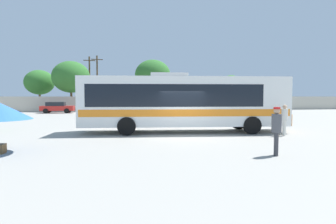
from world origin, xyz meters
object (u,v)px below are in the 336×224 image
at_px(roadside_tree_left, 39,82).
at_px(utility_pole_far, 97,82).
at_px(parked_car_rightmost_grey, 196,106).
at_px(roadside_tree_right, 231,84).
at_px(passenger_waiting_on_apron, 276,128).
at_px(parked_car_leftmost_red, 57,107).
at_px(attendant_by_bus_door, 285,118).
at_px(roadside_tree_midright, 153,75).
at_px(parked_car_second_grey, 110,107).
at_px(roadside_tree_midleft, 71,77).
at_px(parked_car_third_red, 149,107).
at_px(coach_bus_white_orange, 182,101).
at_px(utility_pole_near, 90,82).

bearing_deg(roadside_tree_left, utility_pole_far, -9.32).
bearing_deg(roadside_tree_left, parked_car_rightmost_grey, -21.56).
xyz_separation_m(roadside_tree_left, roadside_tree_right, (31.95, -0.08, 0.03)).
bearing_deg(passenger_waiting_on_apron, parked_car_leftmost_red, 114.62).
distance_m(attendant_by_bus_door, roadside_tree_midright, 32.75).
bearing_deg(roadside_tree_midright, passenger_waiting_on_apron, -90.20).
distance_m(roadside_tree_left, roadside_tree_right, 31.95).
height_order(utility_pole_far, roadside_tree_midright, utility_pole_far).
bearing_deg(roadside_tree_right, parked_car_rightmost_grey, -135.05).
relative_size(parked_car_second_grey, utility_pole_far, 0.52).
distance_m(roadside_tree_midleft, roadside_tree_right, 26.90).
distance_m(roadside_tree_midright, roadside_tree_right, 14.18).
bearing_deg(passenger_waiting_on_apron, parked_car_third_red, 92.77).
bearing_deg(roadside_tree_right, roadside_tree_midleft, -173.83).
height_order(parked_car_rightmost_grey, utility_pole_far, utility_pole_far).
bearing_deg(parked_car_leftmost_red, roadside_tree_midleft, 79.20).
bearing_deg(coach_bus_white_orange, parked_car_third_red, 88.79).
xyz_separation_m(coach_bus_white_orange, parked_car_leftmost_red, (-11.63, 22.21, -1.15)).
distance_m(utility_pole_near, utility_pole_far, 1.18).
bearing_deg(passenger_waiting_on_apron, coach_bus_white_orange, 104.56).
relative_size(attendant_by_bus_door, roadside_tree_right, 0.29).
height_order(attendant_by_bus_door, roadside_tree_midright, roadside_tree_midright).
height_order(coach_bus_white_orange, attendant_by_bus_door, coach_bus_white_orange).
height_order(attendant_by_bus_door, roadside_tree_midleft, roadside_tree_midleft).
bearing_deg(coach_bus_white_orange, utility_pole_far, 103.33).
xyz_separation_m(utility_pole_far, roadside_tree_midleft, (-3.74, -1.50, 0.62)).
xyz_separation_m(utility_pole_far, roadside_tree_midright, (8.90, 0.63, 1.27)).
relative_size(utility_pole_far, roadside_tree_midright, 1.04).
xyz_separation_m(utility_pole_near, roadside_tree_left, (-7.78, 1.41, 0.00)).
height_order(parked_car_rightmost_grey, roadside_tree_right, roadside_tree_right).
distance_m(attendant_by_bus_door, roadside_tree_right, 34.90).
relative_size(parked_car_second_grey, parked_car_third_red, 0.99).
height_order(roadside_tree_midleft, roadside_tree_midright, roadside_tree_midright).
bearing_deg(coach_bus_white_orange, roadside_tree_left, 117.44).
relative_size(passenger_waiting_on_apron, roadside_tree_left, 0.28).
height_order(roadside_tree_left, roadside_tree_midleft, roadside_tree_midleft).
distance_m(coach_bus_white_orange, roadside_tree_midleft, 29.66).
bearing_deg(parked_car_rightmost_grey, coach_bus_white_orange, -108.39).
bearing_deg(parked_car_second_grey, roadside_tree_midright, 47.36).
distance_m(roadside_tree_midleft, roadside_tree_midright, 12.83).
bearing_deg(parked_car_third_red, parked_car_leftmost_red, 179.92).
distance_m(parked_car_second_grey, roadside_tree_midleft, 8.96).
relative_size(roadside_tree_left, roadside_tree_midleft, 0.85).
relative_size(parked_car_leftmost_red, roadside_tree_midleft, 0.55).
distance_m(parked_car_second_grey, utility_pole_far, 8.00).
distance_m(utility_pole_far, roadside_tree_midleft, 4.08).
bearing_deg(roadside_tree_midright, utility_pole_far, -175.95).
relative_size(parked_car_second_grey, utility_pole_near, 0.53).
height_order(attendant_by_bus_door, utility_pole_far, utility_pole_far).
distance_m(coach_bus_white_orange, parked_car_leftmost_red, 25.09).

